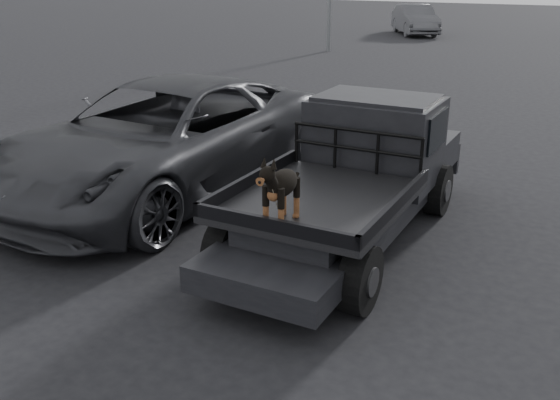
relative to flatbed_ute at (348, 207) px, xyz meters
The scene contains 7 objects.
ground 1.61m from the flatbed_ute, 76.80° to the right, with size 120.00×120.00×0.00m, color black.
flatbed_ute is the anchor object (origin of this frame).
ute_cab 1.31m from the flatbed_ute, 90.00° to the left, with size 1.72×1.30×0.88m, color black, non-canonical shape.
headache_rack 0.76m from the flatbed_ute, 90.00° to the left, with size 1.80×0.08×0.55m, color black, non-canonical shape.
dog 2.01m from the flatbed_ute, 91.45° to the right, with size 0.32×0.60×0.74m, color black, non-canonical shape.
parked_suv 3.40m from the flatbed_ute, behind, with size 2.97×6.43×1.79m, color #323338.
distant_car_a 27.64m from the flatbed_ute, 104.64° to the left, with size 1.64×4.70×1.55m, color #505055.
Camera 1 is at (2.47, -5.79, 3.49)m, focal length 40.00 mm.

